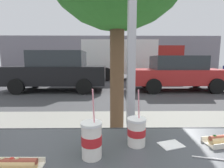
% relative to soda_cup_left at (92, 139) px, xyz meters
% --- Properties ---
extents(ground_plane, '(60.00, 60.00, 0.00)m').
position_rel_soda_cup_left_xyz_m(ground_plane, '(0.23, 8.31, -1.03)').
color(ground_plane, '#424244').
extents(sidewalk_strip, '(16.00, 2.80, 0.15)m').
position_rel_soda_cup_left_xyz_m(sidewalk_strip, '(0.23, 1.91, -0.96)').
color(sidewalk_strip, gray).
rests_on(sidewalk_strip, ground).
extents(building_facade_far, '(28.00, 1.20, 4.43)m').
position_rel_soda_cup_left_xyz_m(building_facade_far, '(0.23, 21.97, 1.19)').
color(building_facade_far, gray).
rests_on(building_facade_far, ground).
extents(soda_cup_left, '(0.10, 0.10, 0.33)m').
position_rel_soda_cup_left_xyz_m(soda_cup_left, '(0.00, 0.00, 0.00)').
color(soda_cup_left, silver).
rests_on(soda_cup_left, window_counter).
extents(soda_cup_right, '(0.10, 0.10, 0.31)m').
position_rel_soda_cup_left_xyz_m(soda_cup_right, '(0.22, 0.12, -0.01)').
color(soda_cup_right, silver).
rests_on(soda_cup_right, window_counter).
extents(hotdog_tray_far, '(0.26, 0.10, 0.05)m').
position_rel_soda_cup_left_xyz_m(hotdog_tray_far, '(-0.33, -0.09, -0.07)').
color(hotdog_tray_far, silver).
rests_on(hotdog_tray_far, window_counter).
extents(loose_straw, '(0.19, 0.05, 0.01)m').
position_rel_soda_cup_left_xyz_m(loose_straw, '(0.56, -0.03, -0.09)').
color(loose_straw, white).
rests_on(loose_straw, window_counter).
extents(napkin_wrapper, '(0.14, 0.12, 0.00)m').
position_rel_soda_cup_left_xyz_m(napkin_wrapper, '(0.41, 0.11, -0.09)').
color(napkin_wrapper, white).
rests_on(napkin_wrapper, window_counter).
extents(parked_car_black, '(4.42, 1.98, 1.79)m').
position_rel_soda_cup_left_xyz_m(parked_car_black, '(-2.31, 7.05, -0.13)').
color(parked_car_black, black).
rests_on(parked_car_black, ground).
extents(parked_car_red, '(4.21, 1.89, 1.58)m').
position_rel_soda_cup_left_xyz_m(parked_car_red, '(3.19, 7.05, -0.22)').
color(parked_car_red, red).
rests_on(parked_car_red, ground).
extents(box_truck, '(6.79, 2.44, 2.73)m').
position_rel_soda_cup_left_xyz_m(box_truck, '(1.53, 11.70, 0.49)').
color(box_truck, silver).
rests_on(box_truck, ground).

